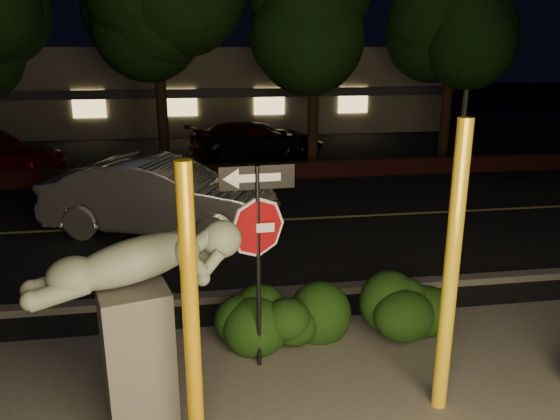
# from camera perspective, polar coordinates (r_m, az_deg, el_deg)

# --- Properties ---
(ground) EXTENTS (90.00, 90.00, 0.00)m
(ground) POSITION_cam_1_polar(r_m,az_deg,el_deg) (15.90, -3.31, 2.09)
(ground) COLOR black
(ground) RESTS_ON ground
(road) EXTENTS (80.00, 8.00, 0.01)m
(road) POSITION_cam_1_polar(r_m,az_deg,el_deg) (13.03, -1.98, -1.17)
(road) COLOR black
(road) RESTS_ON ground
(lane_marking) EXTENTS (80.00, 0.12, 0.00)m
(lane_marking) POSITION_cam_1_polar(r_m,az_deg,el_deg) (13.03, -1.98, -1.11)
(lane_marking) COLOR #B6AC48
(lane_marking) RESTS_ON road
(curb) EXTENTS (80.00, 0.25, 0.12)m
(curb) POSITION_cam_1_polar(r_m,az_deg,el_deg) (9.23, 1.20, -8.55)
(curb) COLOR #4C4944
(curb) RESTS_ON ground
(brick_wall) EXTENTS (40.00, 0.35, 0.50)m
(brick_wall) POSITION_cam_1_polar(r_m,az_deg,el_deg) (17.10, -3.77, 3.98)
(brick_wall) COLOR #441716
(brick_wall) RESTS_ON ground
(parking_lot) EXTENTS (40.00, 12.00, 0.01)m
(parking_lot) POSITION_cam_1_polar(r_m,az_deg,el_deg) (22.72, -5.11, 6.49)
(parking_lot) COLOR black
(parking_lot) RESTS_ON ground
(building) EXTENTS (22.00, 10.20, 4.00)m
(building) POSITION_cam_1_polar(r_m,az_deg,el_deg) (30.41, -6.31, 12.80)
(building) COLOR #716B5A
(building) RESTS_ON ground
(tree_far_d) EXTENTS (4.40, 4.40, 7.42)m
(tree_far_d) POSITION_cam_1_polar(r_m,az_deg,el_deg) (20.72, 17.85, 19.86)
(tree_far_d) COLOR black
(tree_far_d) RESTS_ON ground
(yellow_pole_left) EXTENTS (0.15, 0.15, 3.09)m
(yellow_pole_left) POSITION_cam_1_polar(r_m,az_deg,el_deg) (5.15, -9.24, -11.93)
(yellow_pole_left) COLOR #E5A310
(yellow_pole_left) RESTS_ON ground
(yellow_pole_right) EXTENTS (0.17, 0.17, 3.33)m
(yellow_pole_right) POSITION_cam_1_polar(r_m,az_deg,el_deg) (6.17, 17.44, -6.33)
(yellow_pole_right) COLOR yellow
(yellow_pole_right) RESTS_ON ground
(signpost) EXTENTS (0.90, 0.11, 2.66)m
(signpost) POSITION_cam_1_polar(r_m,az_deg,el_deg) (6.59, -2.34, -1.91)
(signpost) COLOR black
(signpost) RESTS_ON ground
(sculpture) EXTENTS (2.14, 1.05, 2.29)m
(sculpture) POSITION_cam_1_polar(r_m,az_deg,el_deg) (5.75, -14.56, -10.52)
(sculpture) COLOR #4C4944
(sculpture) RESTS_ON ground
(hedge_center) EXTENTS (2.19, 1.44, 1.05)m
(hedge_center) POSITION_cam_1_polar(r_m,az_deg,el_deg) (7.56, 0.65, -10.62)
(hedge_center) COLOR black
(hedge_center) RESTS_ON ground
(hedge_right) EXTENTS (1.71, 0.98, 1.09)m
(hedge_right) POSITION_cam_1_polar(r_m,az_deg,el_deg) (7.74, 12.01, -10.17)
(hedge_right) COLOR black
(hedge_right) RESTS_ON ground
(silver_sedan) EXTENTS (5.38, 3.34, 1.67)m
(silver_sedan) POSITION_cam_1_polar(r_m,az_deg,el_deg) (12.30, -12.33, 1.41)
(silver_sedan) COLOR #BBBCC1
(silver_sedan) RESTS_ON ground
(parked_car_darkred) EXTENTS (4.96, 3.34, 1.33)m
(parked_car_darkred) POSITION_cam_1_polar(r_m,az_deg,el_deg) (20.55, -3.13, 7.32)
(parked_car_darkred) COLOR #45080F
(parked_car_darkred) RESTS_ON ground
(parked_car_dark) EXTENTS (5.13, 3.15, 1.33)m
(parked_car_dark) POSITION_cam_1_polar(r_m,az_deg,el_deg) (20.46, -2.06, 7.28)
(parked_car_dark) COLOR black
(parked_car_dark) RESTS_ON ground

